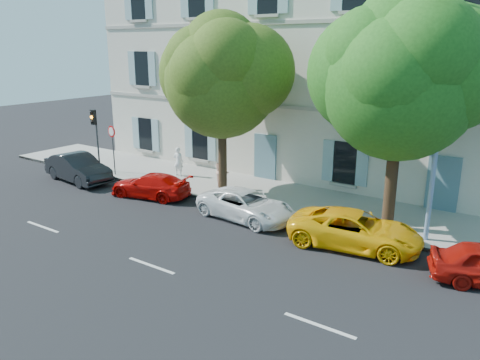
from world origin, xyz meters
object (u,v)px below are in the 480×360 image
Objects in this scene: car_yellow_supercar at (355,230)px; street_lamp at (440,104)px; traffic_light at (95,127)px; road_sign at (112,140)px; tree_right at (400,84)px; pedestrian_a at (178,161)px; pedestrian_b at (222,171)px; car_red_coupe at (150,185)px; tree_left at (222,82)px; car_dark_sedan at (78,168)px; car_white_coupe at (246,205)px.

car_yellow_supercar is 5.12m from street_lamp.
traffic_light is 1.46m from road_sign.
pedestrian_a is (-11.71, 1.11, -4.68)m from tree_right.
traffic_light reaches higher than pedestrian_b.
pedestrian_b is (-7.95, 2.77, 0.34)m from car_yellow_supercar.
car_red_coupe is 4.61m from road_sign.
tree_left is 9.66m from street_lamp.
pedestrian_b is at bearing -60.33° from car_dark_sedan.
car_dark_sedan is 0.52× the size of tree_right.
car_white_coupe is at bearing -80.79° from car_dark_sedan.
pedestrian_b is at bearing 56.16° from car_white_coupe.
pedestrian_b is at bearing 175.63° from tree_right.
car_red_coupe is at bearing -80.20° from car_dark_sedan.
road_sign reaches higher than car_white_coupe.
car_white_coupe is 2.57× the size of pedestrian_b.
street_lamp is 5.21× the size of pedestrian_b.
car_dark_sedan is at bearing -98.71° from car_red_coupe.
car_red_coupe is 10.11m from car_yellow_supercar.
car_dark_sedan is at bearing -75.68° from traffic_light.
tree_right is at bearing -63.87° from car_white_coupe.
tree_right is 3.17× the size of road_sign.
pedestrian_b is (-9.97, 1.17, -4.09)m from street_lamp.
car_yellow_supercar is at bearing 153.83° from pedestrian_a.
tree_left is 0.93× the size of street_lamp.
car_dark_sedan is 17.83m from street_lamp.
road_sign reaches higher than pedestrian_a.
pedestrian_b is at bearing 62.27° from car_yellow_supercar.
road_sign is 16.53m from street_lamp.
road_sign is at bearing 0.28° from traffic_light.
road_sign is at bearing 75.86° from car_yellow_supercar.
tree_right is 15.16m from road_sign.
car_yellow_supercar is 11.68m from pedestrian_a.
traffic_light is at bearing -177.39° from tree_right.
car_dark_sedan is at bearing 97.75° from car_white_coupe.
pedestrian_b reaches higher than pedestrian_a.
traffic_light reaches higher than car_yellow_supercar.
pedestrian_b is (3.27, -0.47, 0.05)m from pedestrian_a.
car_red_coupe is 2.51× the size of pedestrian_a.
traffic_light is at bearing 89.07° from car_white_coupe.
car_white_coupe is 0.92× the size of car_yellow_supercar.
car_red_coupe is at bearing -172.50° from street_lamp.
tree_right reaches higher than tree_left.
car_yellow_supercar is 1.36× the size of traffic_light.
tree_right is at bearing 89.86° from car_red_coupe.
car_white_coupe is 1.59× the size of road_sign.
car_white_coupe is 7.53m from tree_right.
car_yellow_supercar is at bearing -141.63° from street_lamp.
car_dark_sedan is 1.03× the size of car_white_coupe.
pedestrian_b is (7.22, 3.01, 0.25)m from car_dark_sedan.
car_white_coupe is 4.77m from car_yellow_supercar.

